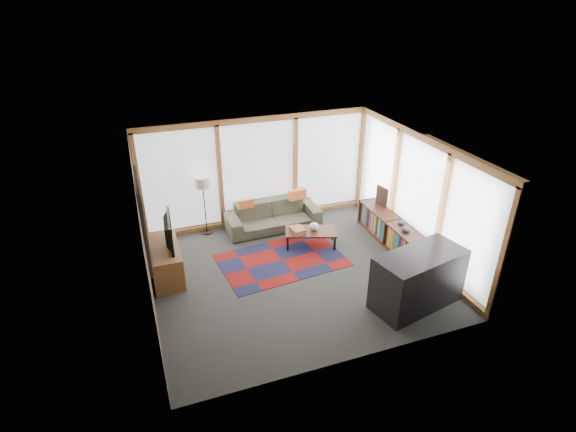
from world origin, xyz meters
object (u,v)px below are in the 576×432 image
object	(u,v)px
sofa	(273,216)
television	(165,232)
coffee_table	(311,238)
floor_lamp	(205,205)
tv_console	(166,261)
bar_counter	(418,279)
bookshelf	(392,232)

from	to	relation	value
sofa	television	world-z (taller)	television
sofa	television	bearing A→B (deg)	-157.25
coffee_table	television	size ratio (longest dim) A/B	1.09
floor_lamp	television	distance (m)	1.75
tv_console	television	bearing A→B (deg)	34.48
floor_lamp	bar_counter	world-z (taller)	floor_lamp
sofa	tv_console	size ratio (longest dim) A/B	1.64
floor_lamp	coffee_table	distance (m)	2.52
bookshelf	television	world-z (taller)	television
floor_lamp	coffee_table	bearing A→B (deg)	-33.02
tv_console	television	distance (m)	0.63
floor_lamp	tv_console	size ratio (longest dim) A/B	1.06
coffee_table	bookshelf	bearing A→B (deg)	-18.26
sofa	television	distance (m)	2.85
sofa	tv_console	world-z (taller)	tv_console
coffee_table	bookshelf	xyz separation A→B (m)	(1.72, -0.57, 0.11)
floor_lamp	tv_console	distance (m)	1.84
bookshelf	tv_console	size ratio (longest dim) A/B	1.77
floor_lamp	sofa	bearing A→B (deg)	-10.95
bookshelf	tv_console	xyz separation A→B (m)	(-4.85, 0.45, 0.04)
floor_lamp	bar_counter	size ratio (longest dim) A/B	0.86
tv_console	floor_lamp	bearing A→B (deg)	53.70
television	floor_lamp	bearing A→B (deg)	-31.54
tv_console	bookshelf	bearing A→B (deg)	-5.35
television	bar_counter	xyz separation A→B (m)	(4.08, -2.48, -0.44)
floor_lamp	bookshelf	bearing A→B (deg)	-26.78
floor_lamp	television	xyz separation A→B (m)	(-1.01, -1.41, 0.25)
coffee_table	tv_console	size ratio (longest dim) A/B	0.82
tv_console	bar_counter	bearing A→B (deg)	-30.45
television	bar_counter	size ratio (longest dim) A/B	0.62
sofa	bar_counter	distance (m)	3.91
floor_lamp	coffee_table	world-z (taller)	floor_lamp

